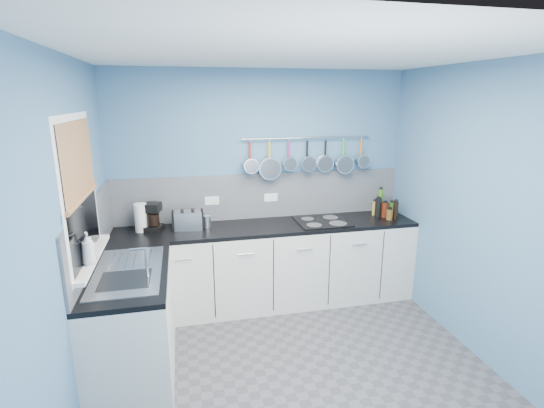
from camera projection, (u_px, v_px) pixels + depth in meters
name	position (u px, v px, depth m)	size (l,w,h in m)	color
floor	(298.00, 372.00, 3.37)	(3.20, 3.00, 0.02)	#47474C
ceiling	(304.00, 51.00, 2.72)	(3.20, 3.00, 0.02)	white
wall_back	(261.00, 187.00, 4.47)	(3.20, 0.02, 2.50)	teal
wall_front	(408.00, 344.00, 1.62)	(3.20, 0.02, 2.50)	teal
wall_left	(70.00, 245.00, 2.70)	(0.02, 3.00, 2.50)	teal
wall_right	(484.00, 215.00, 3.39)	(0.02, 3.00, 2.50)	teal
backsplash_back	(262.00, 196.00, 4.47)	(3.20, 0.02, 0.50)	gray
backsplash_left	(93.00, 231.00, 3.30)	(0.02, 1.80, 0.50)	gray
cabinet_run_back	(267.00, 266.00, 4.39)	(3.20, 0.60, 0.86)	silver
worktop_back	(267.00, 227.00, 4.27)	(3.20, 0.60, 0.04)	black
cabinet_run_left	(133.00, 325.00, 3.26)	(0.60, 1.20, 0.86)	silver
worktop_left	(128.00, 273.00, 3.15)	(0.60, 1.20, 0.04)	black
window_frame	(80.00, 191.00, 2.92)	(0.01, 1.00, 1.10)	white
window_glass	(81.00, 191.00, 2.92)	(0.01, 0.90, 1.00)	black
bamboo_blind	(78.00, 160.00, 2.86)	(0.01, 0.90, 0.55)	tan
window_sill	(92.00, 257.00, 3.05)	(0.10, 0.98, 0.03)	white
sink_unit	(128.00, 270.00, 3.14)	(0.50, 0.95, 0.01)	silver
mixer_tap	(147.00, 262.00, 2.97)	(0.12, 0.08, 0.26)	silver
socket_left	(212.00, 201.00, 4.35)	(0.15, 0.01, 0.09)	white
socket_right	(271.00, 197.00, 4.49)	(0.15, 0.01, 0.09)	white
pot_rail	(307.00, 138.00, 4.38)	(0.02, 0.02, 1.45)	silver
soap_bottle_a	(88.00, 248.00, 2.86)	(0.09, 0.09, 0.24)	white
soap_bottle_b	(91.00, 248.00, 2.96)	(0.08, 0.08, 0.17)	white
paper_towel	(141.00, 218.00, 4.04)	(0.13, 0.13, 0.29)	white
coffee_maker	(153.00, 217.00, 4.06)	(0.16, 0.18, 0.28)	black
toaster	(188.00, 220.00, 4.12)	(0.29, 0.17, 0.19)	silver
canister	(207.00, 221.00, 4.18)	(0.09, 0.09, 0.13)	silver
hob	(322.00, 222.00, 4.37)	(0.55, 0.48, 0.01)	black
pan_0	(250.00, 156.00, 4.28)	(0.16, 0.13, 0.35)	silver
pan_1	(269.00, 159.00, 4.34)	(0.25, 0.08, 0.44)	silver
pan_2	(288.00, 154.00, 4.37)	(0.15, 0.11, 0.34)	silver
pan_3	(307.00, 155.00, 4.42)	(0.17, 0.11, 0.36)	silver
pan_4	(325.00, 155.00, 4.47)	(0.19, 0.05, 0.38)	silver
pan_5	(343.00, 155.00, 4.51)	(0.21, 0.10, 0.40)	silver
pan_6	(361.00, 152.00, 4.55)	(0.15, 0.12, 0.34)	silver
condiment_0	(389.00, 209.00, 4.67)	(0.06, 0.06, 0.11)	brown
condiment_1	(380.00, 202.00, 4.64)	(0.05, 0.05, 0.29)	#3F721E
condiment_2	(374.00, 208.00, 4.61)	(0.05, 0.05, 0.16)	olive
condiment_3	(391.00, 209.00, 4.57)	(0.06, 0.06, 0.16)	#265919
condiment_4	(385.00, 210.00, 4.54)	(0.07, 0.07, 0.17)	#4C190C
condiment_5	(378.00, 208.00, 4.55)	(0.07, 0.07, 0.21)	black
condiment_6	(396.00, 210.00, 4.46)	(0.06, 0.06, 0.20)	black
condiment_7	(390.00, 214.00, 4.45)	(0.07, 0.07, 0.12)	brown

